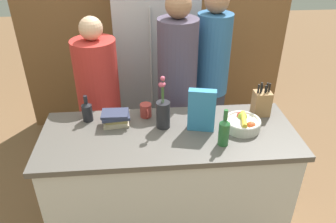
{
  "coord_description": "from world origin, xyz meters",
  "views": [
    {
      "loc": [
        -0.17,
        -1.86,
        2.22
      ],
      "look_at": [
        0.0,
        0.09,
        1.06
      ],
      "focal_mm": 35.0,
      "sensor_mm": 36.0,
      "label": 1
    }
  ],
  "objects_px": {
    "book_stack": "(116,118)",
    "person_in_blue": "(177,84)",
    "flower_vase": "(163,113)",
    "coffee_mug": "(146,110)",
    "fruit_bowl": "(243,123)",
    "person_at_sink": "(99,98)",
    "cereal_box": "(202,110)",
    "person_in_red_tee": "(211,75)",
    "refrigerator": "(156,59)",
    "bottle_oil": "(224,131)",
    "knife_block": "(261,103)",
    "bottle_vinegar": "(87,111)"
  },
  "relations": [
    {
      "from": "book_stack",
      "to": "person_in_blue",
      "type": "bearing_deg",
      "value": 45.08
    },
    {
      "from": "flower_vase",
      "to": "coffee_mug",
      "type": "height_order",
      "value": "flower_vase"
    },
    {
      "from": "fruit_bowl",
      "to": "book_stack",
      "type": "bearing_deg",
      "value": 172.02
    },
    {
      "from": "fruit_bowl",
      "to": "person_at_sink",
      "type": "height_order",
      "value": "person_at_sink"
    },
    {
      "from": "cereal_box",
      "to": "person_in_red_tee",
      "type": "distance_m",
      "value": 0.8
    },
    {
      "from": "fruit_bowl",
      "to": "cereal_box",
      "type": "distance_m",
      "value": 0.31
    },
    {
      "from": "flower_vase",
      "to": "book_stack",
      "type": "bearing_deg",
      "value": 170.61
    },
    {
      "from": "refrigerator",
      "to": "flower_vase",
      "type": "distance_m",
      "value": 1.29
    },
    {
      "from": "coffee_mug",
      "to": "bottle_oil",
      "type": "height_order",
      "value": "bottle_oil"
    },
    {
      "from": "coffee_mug",
      "to": "refrigerator",
      "type": "bearing_deg",
      "value": 83.09
    },
    {
      "from": "person_in_red_tee",
      "to": "person_at_sink",
      "type": "bearing_deg",
      "value": 178.75
    },
    {
      "from": "book_stack",
      "to": "person_at_sink",
      "type": "height_order",
      "value": "person_at_sink"
    },
    {
      "from": "coffee_mug",
      "to": "person_at_sink",
      "type": "height_order",
      "value": "person_at_sink"
    },
    {
      "from": "cereal_box",
      "to": "person_in_blue",
      "type": "distance_m",
      "value": 0.62
    },
    {
      "from": "coffee_mug",
      "to": "knife_block",
      "type": "bearing_deg",
      "value": -2.69
    },
    {
      "from": "flower_vase",
      "to": "refrigerator",
      "type": "bearing_deg",
      "value": 89.1
    },
    {
      "from": "cereal_box",
      "to": "fruit_bowl",
      "type": "bearing_deg",
      "value": -2.94
    },
    {
      "from": "knife_block",
      "to": "bottle_oil",
      "type": "bearing_deg",
      "value": -136.3
    },
    {
      "from": "coffee_mug",
      "to": "person_in_blue",
      "type": "bearing_deg",
      "value": 55.33
    },
    {
      "from": "coffee_mug",
      "to": "bottle_vinegar",
      "type": "bearing_deg",
      "value": -178.05
    },
    {
      "from": "fruit_bowl",
      "to": "person_in_blue",
      "type": "distance_m",
      "value": 0.73
    },
    {
      "from": "flower_vase",
      "to": "person_at_sink",
      "type": "bearing_deg",
      "value": 131.63
    },
    {
      "from": "cereal_box",
      "to": "person_at_sink",
      "type": "bearing_deg",
      "value": 140.79
    },
    {
      "from": "book_stack",
      "to": "flower_vase",
      "type": "bearing_deg",
      "value": -9.39
    },
    {
      "from": "book_stack",
      "to": "refrigerator",
      "type": "bearing_deg",
      "value": 73.96
    },
    {
      "from": "person_in_red_tee",
      "to": "knife_block",
      "type": "bearing_deg",
      "value": -75.93
    },
    {
      "from": "flower_vase",
      "to": "cereal_box",
      "type": "height_order",
      "value": "flower_vase"
    },
    {
      "from": "person_at_sink",
      "to": "bottle_oil",
      "type": "bearing_deg",
      "value": -23.11
    },
    {
      "from": "bottle_vinegar",
      "to": "person_at_sink",
      "type": "height_order",
      "value": "person_at_sink"
    },
    {
      "from": "knife_block",
      "to": "person_in_blue",
      "type": "distance_m",
      "value": 0.73
    },
    {
      "from": "flower_vase",
      "to": "person_in_blue",
      "type": "bearing_deg",
      "value": 73.73
    },
    {
      "from": "flower_vase",
      "to": "cereal_box",
      "type": "xyz_separation_m",
      "value": [
        0.26,
        -0.05,
        0.04
      ]
    },
    {
      "from": "refrigerator",
      "to": "bottle_oil",
      "type": "bearing_deg",
      "value": -76.96
    },
    {
      "from": "fruit_bowl",
      "to": "flower_vase",
      "type": "height_order",
      "value": "flower_vase"
    },
    {
      "from": "person_in_blue",
      "to": "coffee_mug",
      "type": "bearing_deg",
      "value": -135.42
    },
    {
      "from": "fruit_bowl",
      "to": "book_stack",
      "type": "relative_size",
      "value": 1.24
    },
    {
      "from": "coffee_mug",
      "to": "person_in_red_tee",
      "type": "relative_size",
      "value": 0.07
    },
    {
      "from": "fruit_bowl",
      "to": "cereal_box",
      "type": "bearing_deg",
      "value": 177.06
    },
    {
      "from": "bottle_oil",
      "to": "person_at_sink",
      "type": "bearing_deg",
      "value": 137.28
    },
    {
      "from": "cereal_box",
      "to": "bottle_oil",
      "type": "bearing_deg",
      "value": -58.67
    },
    {
      "from": "coffee_mug",
      "to": "cereal_box",
      "type": "bearing_deg",
      "value": -28.26
    },
    {
      "from": "coffee_mug",
      "to": "bottle_vinegar",
      "type": "distance_m",
      "value": 0.42
    },
    {
      "from": "coffee_mug",
      "to": "person_in_blue",
      "type": "distance_m",
      "value": 0.49
    },
    {
      "from": "knife_block",
      "to": "bottle_vinegar",
      "type": "height_order",
      "value": "knife_block"
    },
    {
      "from": "fruit_bowl",
      "to": "refrigerator",
      "type": "bearing_deg",
      "value": 111.47
    },
    {
      "from": "book_stack",
      "to": "person_in_red_tee",
      "type": "bearing_deg",
      "value": 38.37
    },
    {
      "from": "book_stack",
      "to": "person_in_red_tee",
      "type": "distance_m",
      "value": 1.05
    },
    {
      "from": "coffee_mug",
      "to": "bottle_oil",
      "type": "bearing_deg",
      "value": -38.51
    },
    {
      "from": "book_stack",
      "to": "person_in_blue",
      "type": "distance_m",
      "value": 0.7
    },
    {
      "from": "fruit_bowl",
      "to": "bottle_vinegar",
      "type": "height_order",
      "value": "bottle_vinegar"
    }
  ]
}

